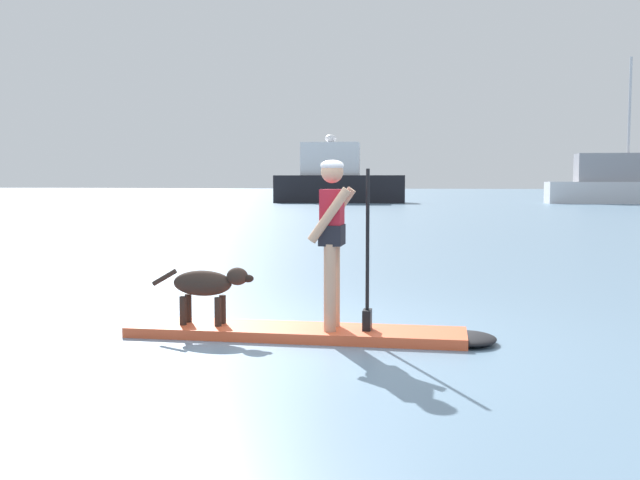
# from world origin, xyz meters

# --- Properties ---
(ground_plane) EXTENTS (400.00, 400.00, 0.00)m
(ground_plane) POSITION_xyz_m (0.00, 0.00, 0.00)
(ground_plane) COLOR slate
(paddleboard) EXTENTS (3.70, 0.94, 0.10)m
(paddleboard) POSITION_xyz_m (0.23, 0.02, 0.05)
(paddleboard) COLOR #E55933
(paddleboard) RESTS_ON ground_plane
(person_paddler) EXTENTS (0.62, 0.50, 1.66)m
(person_paddler) POSITION_xyz_m (0.39, 0.03, 1.07)
(person_paddler) COLOR tan
(person_paddler) RESTS_ON paddleboard
(dog) EXTENTS (1.08, 0.27, 0.59)m
(dog) POSITION_xyz_m (-0.91, -0.08, 0.50)
(dog) COLOR #2D231E
(dog) RESTS_ON paddleboard
(moored_boat_starboard) EXTENTS (10.62, 5.18, 5.39)m
(moored_boat_starboard) POSITION_xyz_m (-11.03, 48.90, 1.78)
(moored_boat_starboard) COLOR black
(moored_boat_starboard) RESTS_ON ground_plane
(moored_boat_port) EXTENTS (10.95, 3.99, 11.02)m
(moored_boat_port) POSITION_xyz_m (10.12, 52.05, 1.44)
(moored_boat_port) COLOR silver
(moored_boat_port) RESTS_ON ground_plane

